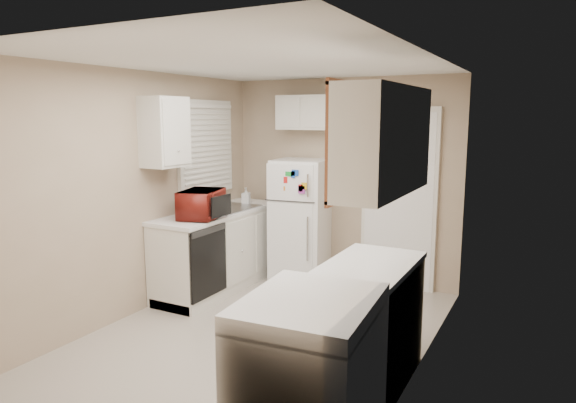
% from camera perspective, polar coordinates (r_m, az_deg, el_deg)
% --- Properties ---
extents(floor, '(3.80, 3.80, 0.00)m').
position_cam_1_polar(floor, '(4.82, -2.86, -14.50)').
color(floor, beige).
rests_on(floor, ground).
extents(ceiling, '(3.80, 3.80, 0.00)m').
position_cam_1_polar(ceiling, '(4.43, -3.13, 15.19)').
color(ceiling, white).
rests_on(ceiling, floor).
extents(wall_left, '(3.80, 3.80, 0.00)m').
position_cam_1_polar(wall_left, '(5.32, -16.07, 0.90)').
color(wall_left, tan).
rests_on(wall_left, floor).
extents(wall_right, '(3.80, 3.80, 0.00)m').
position_cam_1_polar(wall_right, '(3.95, 14.74, -1.89)').
color(wall_right, tan).
rests_on(wall_right, floor).
extents(wall_back, '(2.80, 2.80, 0.00)m').
position_cam_1_polar(wall_back, '(6.16, 6.08, 2.35)').
color(wall_back, tan).
rests_on(wall_back, floor).
extents(wall_front, '(2.80, 2.80, 0.00)m').
position_cam_1_polar(wall_front, '(3.04, -21.73, -5.65)').
color(wall_front, tan).
rests_on(wall_front, floor).
extents(left_counter, '(0.60, 1.80, 0.90)m').
position_cam_1_polar(left_counter, '(5.96, -7.62, -5.28)').
color(left_counter, silver).
rests_on(left_counter, floor).
extents(dishwasher, '(0.03, 0.58, 0.72)m').
position_cam_1_polar(dishwasher, '(5.31, -8.82, -6.68)').
color(dishwasher, black).
rests_on(dishwasher, floor).
extents(sink, '(0.54, 0.74, 0.16)m').
position_cam_1_polar(sink, '(5.99, -6.88, -1.17)').
color(sink, gray).
rests_on(sink, left_counter).
extents(microwave, '(0.59, 0.43, 0.36)m').
position_cam_1_polar(microwave, '(5.44, -9.59, -0.27)').
color(microwave, maroon).
rests_on(microwave, left_counter).
extents(soap_bottle, '(0.11, 0.11, 0.20)m').
position_cam_1_polar(soap_bottle, '(6.27, -4.69, 0.64)').
color(soap_bottle, white).
rests_on(soap_bottle, left_counter).
extents(window_blinds, '(0.10, 0.98, 1.08)m').
position_cam_1_polar(window_blinds, '(6.05, -9.05, 5.96)').
color(window_blinds, silver).
rests_on(window_blinds, wall_left).
extents(upper_cabinet_left, '(0.30, 0.45, 0.70)m').
position_cam_1_polar(upper_cabinet_left, '(5.33, -13.54, 7.51)').
color(upper_cabinet_left, silver).
rests_on(upper_cabinet_left, wall_left).
extents(refrigerator, '(0.66, 0.65, 1.46)m').
position_cam_1_polar(refrigerator, '(6.13, 1.47, -2.11)').
color(refrigerator, white).
rests_on(refrigerator, floor).
extents(cabinet_over_fridge, '(0.70, 0.30, 0.40)m').
position_cam_1_polar(cabinet_over_fridge, '(6.14, 2.17, 9.85)').
color(cabinet_over_fridge, silver).
rests_on(cabinet_over_fridge, wall_back).
extents(interior_door, '(0.86, 0.06, 2.08)m').
position_cam_1_polar(interior_door, '(5.93, 12.20, 0.15)').
color(interior_door, white).
rests_on(interior_door, floor).
extents(right_counter, '(0.60, 2.00, 0.90)m').
position_cam_1_polar(right_counter, '(3.54, 6.19, -15.80)').
color(right_counter, silver).
rests_on(right_counter, floor).
extents(stove, '(0.73, 0.88, 1.01)m').
position_cam_1_polar(stove, '(2.99, 2.38, -19.62)').
color(stove, white).
rests_on(stove, floor).
extents(upper_cabinet_right, '(0.30, 1.20, 0.70)m').
position_cam_1_polar(upper_cabinet_right, '(3.44, 10.79, 6.69)').
color(upper_cabinet_right, silver).
rests_on(upper_cabinet_right, wall_right).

